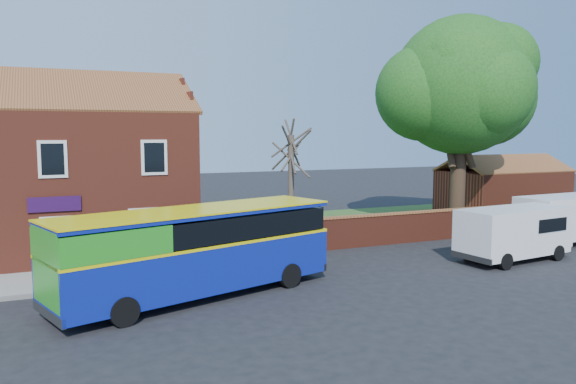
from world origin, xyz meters
name	(u,v)px	position (x,y,z in m)	size (l,w,h in m)	color
ground	(289,302)	(0.00, 0.00, 0.00)	(120.00, 120.00, 0.00)	black
pavement	(59,281)	(-7.00, 5.75, 0.06)	(18.00, 3.50, 0.12)	gray
kerb	(60,293)	(-7.00, 4.00, 0.07)	(18.00, 0.15, 0.14)	slate
grass_strip	(394,221)	(13.00, 13.00, 0.02)	(26.00, 12.00, 0.04)	#426B28
shop_building	(52,181)	(-7.02, 11.50, 3.41)	(12.30, 8.13, 10.50)	maroon
boundary_wall	(457,223)	(13.00, 7.00, 0.81)	(22.00, 0.38, 1.60)	maroon
outbuilding	(502,191)	(22.00, 13.00, 1.61)	(8.20, 5.06, 4.17)	maroon
bus	(188,249)	(-2.96, 1.74, 1.74)	(10.35, 5.39, 3.06)	#0D1F96
van_near	(514,231)	(11.61, 1.69, 1.31)	(5.53, 2.68, 2.34)	white
van_far	(568,217)	(17.11, 3.49, 1.37)	(5.68, 2.53, 2.45)	white
large_tree	(459,90)	(15.33, 9.92, 8.14)	(10.19, 8.06, 12.43)	black
bare_tree	(291,182)	(4.43, 9.82, 3.10)	(2.27, 2.70, 6.05)	#4C4238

